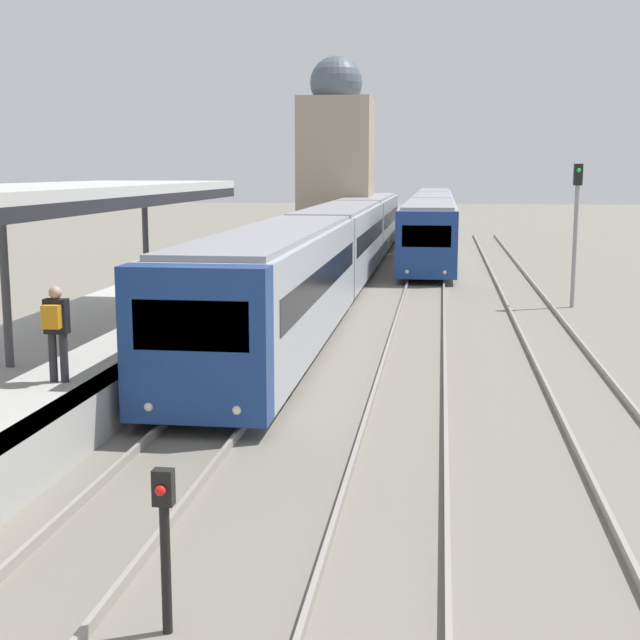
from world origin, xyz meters
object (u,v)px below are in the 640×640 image
Objects in this scene: person_on_platform at (56,326)px; signal_post_near at (165,532)px; signal_mast_far at (576,217)px; train_far at (432,217)px; train_near at (340,240)px.

person_on_platform is 0.98× the size of signal_post_near.
signal_mast_far is (7.00, 22.36, 1.94)m from signal_post_near.
person_on_platform is at bearing -98.26° from train_far.
signal_mast_far reaches higher than train_far.
train_near is 10.40m from signal_mast_far.
signal_mast_far is at bearing -34.73° from train_near.
train_near is 28.29m from signal_post_near.
signal_mast_far is at bearing 72.62° from signal_post_near.
signal_mast_far reaches higher than train_near.
signal_post_near is at bearing -107.38° from signal_mast_far.
signal_mast_far is at bearing -78.72° from train_far.
train_near is at bearing -100.55° from train_far.
train_near reaches higher than person_on_platform.
train_near is at bearing 83.74° from person_on_platform.
signal_post_near is at bearing -87.00° from train_near.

